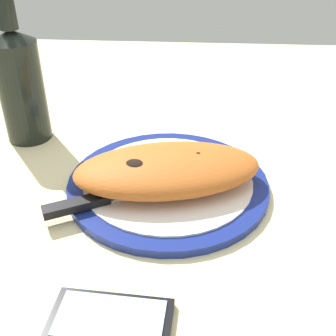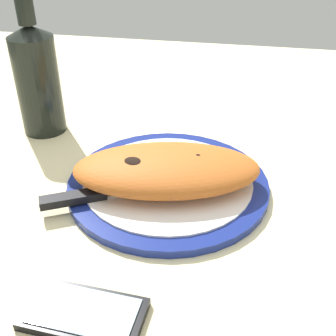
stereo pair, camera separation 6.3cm
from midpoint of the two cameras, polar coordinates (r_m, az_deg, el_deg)
ground_plane at (r=65.48cm, az=-2.74°, el=-3.80°), size 150.00×150.00×3.00cm
plate at (r=64.16cm, az=-2.79°, el=-2.20°), size 30.25×30.25×1.55cm
calzone at (r=61.44cm, az=-2.65°, el=-0.28°), size 29.50×19.19×4.89cm
fork at (r=68.74cm, az=-4.96°, el=1.35°), size 17.47×3.33×0.40cm
knife at (r=60.03cm, az=-12.08°, el=-4.29°), size 21.20×12.15×1.20cm
smartphone at (r=47.34cm, az=-11.77°, el=-19.65°), size 13.03×7.38×1.16cm
wine_bottle at (r=78.94cm, az=-21.45°, el=10.49°), size 7.80×7.80×26.28cm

